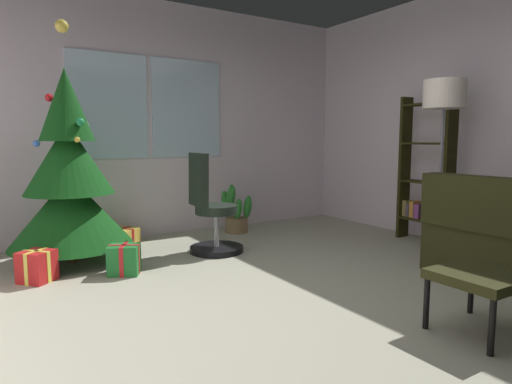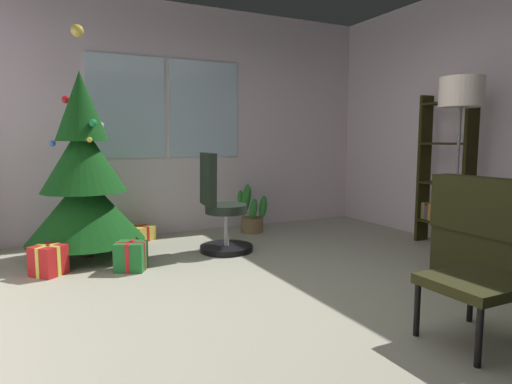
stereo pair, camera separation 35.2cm
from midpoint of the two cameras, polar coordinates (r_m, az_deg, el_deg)
The scene contains 11 objects.
ground_plane at distance 3.44m, azimuth 11.07°, elevation -14.21°, with size 4.80×5.57×0.10m, color #A4A48D.
wall_back_with_windows at distance 5.72m, azimuth -6.42°, elevation 9.20°, with size 4.80×0.12×2.83m.
footstool at distance 2.96m, azimuth 29.71°, elevation -10.57°, with size 0.53×0.48×0.38m.
holiday_tree at distance 4.63m, azimuth -19.32°, elevation 1.31°, with size 1.14×1.14×2.27m.
gift_box_red at distance 4.21m, azimuth -23.09°, elevation -8.16°, with size 0.33×0.33×0.27m.
gift_box_green at distance 4.12m, azimuth -13.50°, elevation -8.10°, with size 0.33×0.31×0.27m.
gift_box_gold at distance 5.32m, azimuth -13.15°, elevation -5.23°, with size 0.40×0.41×0.18m.
office_chair at distance 4.61m, azimuth -2.41°, elevation -2.85°, with size 0.56×0.56×1.04m.
bookshelf at distance 5.34m, azimuth 24.95°, elevation 1.30°, with size 0.18×0.64×1.67m.
floor_lamp at distance 4.76m, azimuth 26.94°, elevation 10.26°, with size 0.41×0.41×1.76m.
potted_plant at distance 5.63m, azimuth 1.06°, elevation -2.79°, with size 0.35×0.43×0.63m.
Camera 2 is at (-1.82, -2.62, 1.17)m, focal length 30.98 mm.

